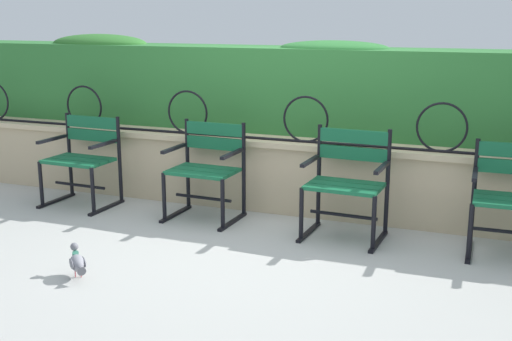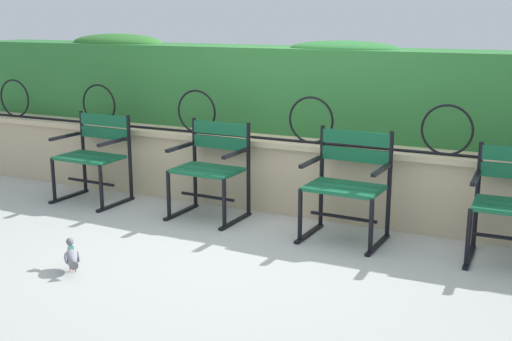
{
  "view_description": "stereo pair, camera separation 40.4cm",
  "coord_description": "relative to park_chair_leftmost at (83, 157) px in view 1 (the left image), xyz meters",
  "views": [
    {
      "loc": [
        1.85,
        -4.64,
        1.79
      ],
      "look_at": [
        0.0,
        0.13,
        0.55
      ],
      "focal_mm": 45.73,
      "sensor_mm": 36.0,
      "label": 1
    },
    {
      "loc": [
        2.22,
        -4.48,
        1.79
      ],
      "look_at": [
        0.0,
        0.13,
        0.55
      ],
      "focal_mm": 45.73,
      "sensor_mm": 36.0,
      "label": 2
    }
  ],
  "objects": [
    {
      "name": "iron_arch_fence",
      "position": [
        1.55,
        0.43,
        0.38
      ],
      "size": [
        7.62,
        0.02,
        0.42
      ],
      "color": "black",
      "rests_on": "stone_wall"
    },
    {
      "name": "pigeon_near_chairs",
      "position": [
        1.04,
        -1.55,
        -0.35
      ],
      "size": [
        0.24,
        0.23,
        0.22
      ],
      "color": "gray",
      "rests_on": "ground"
    },
    {
      "name": "hedge_row",
      "position": [
        1.85,
        1.0,
        0.63
      ],
      "size": [
        8.01,
        0.65,
        0.91
      ],
      "color": "#2D7033",
      "rests_on": "stone_wall"
    },
    {
      "name": "ground_plane",
      "position": [
        1.87,
        -0.41,
        -0.46
      ],
      "size": [
        60.0,
        60.0,
        0.0
      ],
      "primitive_type": "plane",
      "color": "#ADADA8"
    },
    {
      "name": "park_chair_centre_left",
      "position": [
        1.28,
        0.04,
        0.0
      ],
      "size": [
        0.63,
        0.54,
        0.85
      ],
      "color": "#145B38",
      "rests_on": "ground"
    },
    {
      "name": "park_chair_centre_right",
      "position": [
        2.56,
        -0.02,
        0.01
      ],
      "size": [
        0.65,
        0.55,
        0.88
      ],
      "color": "#145B38",
      "rests_on": "ground"
    },
    {
      "name": "stone_wall",
      "position": [
        1.87,
        0.5,
        -0.13
      ],
      "size": [
        8.18,
        0.41,
        0.67
      ],
      "color": "tan",
      "rests_on": "ground"
    },
    {
      "name": "park_chair_leftmost",
      "position": [
        0.0,
        0.0,
        0.0
      ],
      "size": [
        0.66,
        0.55,
        0.84
      ],
      "color": "#145B38",
      "rests_on": "ground"
    }
  ]
}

